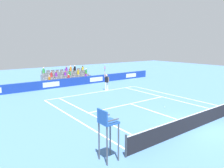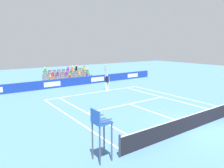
{
  "view_description": "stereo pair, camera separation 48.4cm",
  "coord_description": "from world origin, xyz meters",
  "px_view_note": "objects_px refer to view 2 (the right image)",
  "views": [
    {
      "loc": [
        11.61,
        6.58,
        4.96
      ],
      "look_at": [
        -0.75,
        -10.0,
        1.1
      ],
      "focal_mm": 33.73,
      "sensor_mm": 36.0,
      "label": 1
    },
    {
      "loc": [
        11.22,
        6.87,
        4.96
      ],
      "look_at": [
        -0.75,
        -10.0,
        1.1
      ],
      "focal_mm": 33.73,
      "sensor_mm": 36.0,
      "label": 2
    }
  ],
  "objects_px": {
    "tennis_player": "(107,82)",
    "loose_tennis_ball": "(164,107)",
    "umpire_chair": "(100,127)",
    "tennis_net": "(197,120)"
  },
  "relations": [
    {
      "from": "tennis_net",
      "to": "loose_tennis_ball",
      "type": "xyz_separation_m",
      "value": [
        -1.5,
        -3.93,
        -0.46
      ]
    },
    {
      "from": "tennis_player",
      "to": "umpire_chair",
      "type": "xyz_separation_m",
      "value": [
        8.25,
        11.73,
        0.53
      ]
    },
    {
      "from": "tennis_player",
      "to": "loose_tennis_ball",
      "type": "xyz_separation_m",
      "value": [
        -0.01,
        8.07,
        -0.96
      ]
    },
    {
      "from": "tennis_player",
      "to": "umpire_chair",
      "type": "distance_m",
      "value": 14.35
    },
    {
      "from": "tennis_player",
      "to": "loose_tennis_ball",
      "type": "relative_size",
      "value": 41.97
    },
    {
      "from": "umpire_chair",
      "to": "tennis_net",
      "type": "bearing_deg",
      "value": 177.74
    },
    {
      "from": "loose_tennis_ball",
      "to": "tennis_player",
      "type": "bearing_deg",
      "value": -89.95
    },
    {
      "from": "tennis_player",
      "to": "umpire_chair",
      "type": "relative_size",
      "value": 1.22
    },
    {
      "from": "tennis_player",
      "to": "tennis_net",
      "type": "bearing_deg",
      "value": 82.92
    },
    {
      "from": "umpire_chair",
      "to": "tennis_player",
      "type": "bearing_deg",
      "value": -125.12
    }
  ]
}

